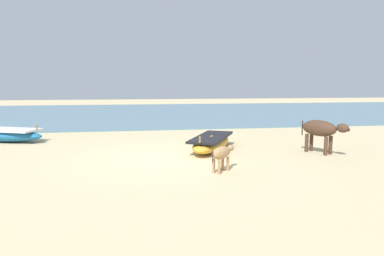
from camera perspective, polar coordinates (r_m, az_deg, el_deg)
ground at (r=10.37m, az=-5.08°, el=-5.11°), size 80.00×80.00×0.00m
sea_water at (r=26.36m, az=-7.60°, el=2.63°), size 60.00×20.00×0.08m
fishing_boat_2 at (r=11.55m, az=3.33°, el=-2.45°), size 2.28×3.21×0.68m
cow_adult_dark at (r=11.66m, az=21.08°, el=-0.26°), size 1.06×1.59×1.09m
calf_near_tan at (r=8.69m, az=5.10°, el=-4.37°), size 0.86×0.83×0.66m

